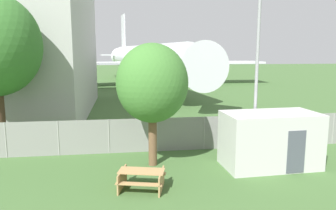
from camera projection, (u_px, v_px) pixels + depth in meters
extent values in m
cylinder|color=gray|center=(6.00, 140.00, 16.37)|extent=(0.07, 0.07, 1.82)
cylinder|color=gray|center=(58.00, 138.00, 16.72)|extent=(0.07, 0.07, 1.82)
cylinder|color=gray|center=(109.00, 136.00, 17.07)|extent=(0.07, 0.07, 1.82)
cylinder|color=gray|center=(157.00, 135.00, 17.42)|extent=(0.07, 0.07, 1.82)
cylinder|color=gray|center=(204.00, 133.00, 17.77)|extent=(0.07, 0.07, 1.82)
cylinder|color=gray|center=(249.00, 131.00, 18.12)|extent=(0.07, 0.07, 1.82)
cylinder|color=gray|center=(292.00, 130.00, 18.47)|extent=(0.07, 0.07, 1.82)
cylinder|color=gray|center=(333.00, 129.00, 18.82)|extent=(0.07, 0.07, 1.82)
cube|color=gray|center=(204.00, 133.00, 17.77)|extent=(56.00, 0.01, 1.82)
cylinder|color=silver|center=(143.00, 59.00, 48.34)|extent=(9.71, 39.88, 4.15)
cone|color=silver|center=(196.00, 66.00, 27.56)|extent=(4.69, 4.69, 4.15)
cone|color=silver|center=(121.00, 57.00, 69.60)|extent=(4.43, 5.66, 3.73)
cube|color=silver|center=(207.00, 62.00, 53.33)|extent=(17.87, 5.59, 0.30)
cylinder|color=#939399|center=(190.00, 69.00, 53.13)|extent=(2.37, 3.96, 1.87)
cube|color=silver|center=(65.00, 64.00, 47.31)|extent=(18.70, 10.30, 0.30)
cylinder|color=#939399|center=(85.00, 71.00, 48.58)|extent=(2.37, 3.96, 1.87)
cube|color=silver|center=(123.00, 31.00, 65.31)|extent=(0.76, 3.73, 6.22)
cube|color=silver|center=(124.00, 55.00, 65.90)|extent=(9.50, 4.57, 0.20)
cylinder|color=#2D2D33|center=(167.00, 90.00, 36.62)|extent=(0.24, 0.24, 2.01)
cylinder|color=#2D2D33|center=(167.00, 96.00, 36.74)|extent=(0.38, 0.60, 0.56)
cylinder|color=#2D2D33|center=(156.00, 79.00, 51.41)|extent=(0.24, 0.24, 2.01)
cylinder|color=#2D2D33|center=(156.00, 83.00, 51.52)|extent=(0.38, 0.60, 0.56)
cylinder|color=#2D2D33|center=(124.00, 79.00, 50.04)|extent=(0.24, 0.24, 2.01)
cylinder|color=#2D2D33|center=(125.00, 84.00, 50.16)|extent=(0.38, 0.60, 0.56)
cube|color=silver|center=(270.00, 140.00, 15.09)|extent=(4.38, 2.46, 2.54)
cube|color=#4C515B|center=(296.00, 152.00, 14.15)|extent=(0.84, 0.07, 1.90)
cube|color=tan|center=(141.00, 171.00, 12.65)|extent=(1.89, 1.17, 0.04)
cube|color=tan|center=(144.00, 173.00, 13.24)|extent=(1.77, 0.70, 0.04)
cube|color=tan|center=(139.00, 184.00, 12.15)|extent=(1.77, 0.70, 0.04)
cube|color=tan|center=(161.00, 181.00, 12.62)|extent=(0.40, 1.37, 0.74)
cube|color=tan|center=(122.00, 179.00, 12.79)|extent=(0.40, 1.37, 0.74)
cylinder|color=brown|center=(153.00, 139.00, 15.27)|extent=(0.39, 0.39, 2.48)
ellipsoid|color=#427A33|center=(152.00, 83.00, 14.84)|extent=(3.29, 3.29, 3.62)
cylinder|color=#4C3823|center=(0.00, 118.00, 17.41)|extent=(0.58, 0.58, 3.56)
cylinder|color=#99999E|center=(257.00, 71.00, 15.93)|extent=(0.16, 0.16, 8.66)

